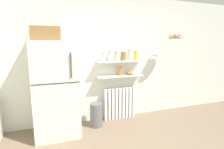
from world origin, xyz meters
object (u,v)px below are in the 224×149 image
object	(u,v)px
storage_jar_3	(124,56)
storage_jar_5	(136,56)
storage_jar_4	(130,55)
vase	(120,71)
storage_jar_0	(104,57)
storage_jar_1	(110,56)
refrigerator	(56,86)
shelf_bowl	(130,73)
trash_bin	(96,115)
storage_jar_2	(117,56)
hanging_fruit_basket	(175,37)
radiator	(119,103)

from	to	relation	value
storage_jar_3	storage_jar_5	world-z (taller)	storage_jar_5
storage_jar_4	vase	bearing A→B (deg)	180.00
storage_jar_0	storage_jar_1	bearing A→B (deg)	0.00
refrigerator	shelf_bowl	world-z (taller)	refrigerator
storage_jar_0	storage_jar_1	world-z (taller)	storage_jar_1
storage_jar_0	vase	world-z (taller)	storage_jar_0
refrigerator	trash_bin	world-z (taller)	refrigerator
storage_jar_5	storage_jar_2	bearing A→B (deg)	180.00
shelf_bowl	storage_jar_5	bearing A→B (deg)	0.00
storage_jar_0	vase	bearing A→B (deg)	-0.00
shelf_bowl	refrigerator	bearing A→B (deg)	-171.50
storage_jar_4	shelf_bowl	xyz separation A→B (m)	(0.02, 0.00, -0.39)
shelf_bowl	hanging_fruit_basket	xyz separation A→B (m)	(0.90, -0.26, 0.77)
storage_jar_1	hanging_fruit_basket	size ratio (longest dim) A/B	0.59
refrigerator	hanging_fruit_basket	size ratio (longest dim) A/B	5.53
storage_jar_3	vase	bearing A→B (deg)	180.00
storage_jar_2	trash_bin	size ratio (longest dim) A/B	0.40
refrigerator	radiator	xyz separation A→B (m)	(1.31, 0.26, -0.55)
storage_jar_5	hanging_fruit_basket	distance (m)	0.91
storage_jar_0	storage_jar_2	bearing A→B (deg)	-0.00
vase	storage_jar_5	bearing A→B (deg)	0.00
vase	trash_bin	distance (m)	1.03
storage_jar_3	radiator	bearing A→B (deg)	157.37
storage_jar_1	storage_jar_3	size ratio (longest dim) A/B	1.07
shelf_bowl	hanging_fruit_basket	bearing A→B (deg)	-16.43
radiator	shelf_bowl	distance (m)	0.70
hanging_fruit_basket	refrigerator	bearing A→B (deg)	179.23
vase	hanging_fruit_basket	xyz separation A→B (m)	(1.14, -0.26, 0.71)
storage_jar_0	storage_jar_5	world-z (taller)	storage_jar_5
vase	hanging_fruit_basket	bearing A→B (deg)	-13.06
refrigerator	shelf_bowl	bearing A→B (deg)	8.50
radiator	storage_jar_4	bearing A→B (deg)	-7.91
storage_jar_3	trash_bin	xyz separation A→B (m)	(-0.65, -0.19, -1.14)
storage_jar_0	storage_jar_3	bearing A→B (deg)	-0.00
storage_jar_1	storage_jar_3	bearing A→B (deg)	-0.00
storage_jar_5	vase	distance (m)	0.48
hanging_fruit_basket	storage_jar_5	bearing A→B (deg)	161.15
radiator	storage_jar_4	size ratio (longest dim) A/B	3.06
storage_jar_1	shelf_bowl	world-z (taller)	storage_jar_1
refrigerator	storage_jar_2	size ratio (longest dim) A/B	10.01
storage_jar_1	trash_bin	world-z (taller)	storage_jar_1
storage_jar_1	vase	xyz separation A→B (m)	(0.21, -0.00, -0.31)
radiator	storage_jar_4	xyz separation A→B (m)	(0.22, -0.03, 1.05)
shelf_bowl	trash_bin	bearing A→B (deg)	-166.83
storage_jar_0	hanging_fruit_basket	world-z (taller)	hanging_fruit_basket
storage_jar_5	shelf_bowl	size ratio (longest dim) A/B	1.31
storage_jar_1	vase	size ratio (longest dim) A/B	1.01
storage_jar_1	storage_jar_5	xyz separation A→B (m)	(0.58, -0.00, 0.00)
refrigerator	hanging_fruit_basket	xyz separation A→B (m)	(2.45, -0.03, 0.88)
radiator	storage_jar_4	distance (m)	1.07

